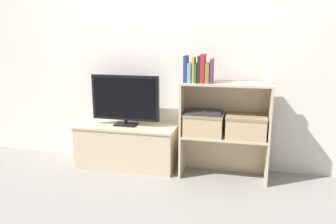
{
  "coord_description": "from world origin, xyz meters",
  "views": [
    {
      "loc": [
        0.7,
        -2.8,
        1.32
      ],
      "look_at": [
        0.0,
        0.15,
        0.6
      ],
      "focal_mm": 35.0,
      "sensor_mm": 36.0,
      "label": 1
    }
  ],
  "objects_px": {
    "tv": "(125,99)",
    "book_skyblue": "(190,73)",
    "tv_stand": "(127,146)",
    "book_mustard": "(194,70)",
    "baby_monitor": "(267,77)",
    "storage_basket_left": "(204,123)",
    "book_crimson": "(203,68)",
    "book_charcoal": "(199,69)",
    "book_olive": "(208,73)",
    "book_plum": "(212,71)",
    "book_navy": "(186,69)",
    "laptop": "(204,112)",
    "book_forest": "(196,73)",
    "storage_basket_right": "(246,125)"
  },
  "relations": [
    {
      "from": "baby_monitor",
      "to": "storage_basket_right",
      "type": "xyz_separation_m",
      "value": [
        -0.15,
        -0.02,
        -0.44
      ]
    },
    {
      "from": "book_skyblue",
      "to": "storage_basket_left",
      "type": "height_order",
      "value": "book_skyblue"
    },
    {
      "from": "tv_stand",
      "to": "book_olive",
      "type": "xyz_separation_m",
      "value": [
        0.82,
        -0.09,
        0.77
      ]
    },
    {
      "from": "book_navy",
      "to": "storage_basket_right",
      "type": "height_order",
      "value": "book_navy"
    },
    {
      "from": "storage_basket_left",
      "to": "tv_stand",
      "type": "bearing_deg",
      "value": 176.5
    },
    {
      "from": "storage_basket_left",
      "to": "laptop",
      "type": "height_order",
      "value": "laptop"
    },
    {
      "from": "tv",
      "to": "book_navy",
      "type": "height_order",
      "value": "book_navy"
    },
    {
      "from": "book_navy",
      "to": "storage_basket_right",
      "type": "bearing_deg",
      "value": 4.15
    },
    {
      "from": "book_navy",
      "to": "baby_monitor",
      "type": "bearing_deg",
      "value": 4.48
    },
    {
      "from": "tv_stand",
      "to": "book_mustard",
      "type": "relative_size",
      "value": 4.46
    },
    {
      "from": "book_crimson",
      "to": "book_forest",
      "type": "bearing_deg",
      "value": -180.0
    },
    {
      "from": "tv_stand",
      "to": "book_mustard",
      "type": "xyz_separation_m",
      "value": [
        0.69,
        -0.09,
        0.8
      ]
    },
    {
      "from": "book_mustard",
      "to": "book_olive",
      "type": "xyz_separation_m",
      "value": [
        0.13,
        0.0,
        -0.03
      ]
    },
    {
      "from": "book_forest",
      "to": "book_crimson",
      "type": "xyz_separation_m",
      "value": [
        0.06,
        0.0,
        0.04
      ]
    },
    {
      "from": "tv",
      "to": "book_skyblue",
      "type": "relative_size",
      "value": 3.99
    },
    {
      "from": "book_crimson",
      "to": "tv",
      "type": "bearing_deg",
      "value": 173.62
    },
    {
      "from": "tv_stand",
      "to": "tv",
      "type": "distance_m",
      "value": 0.48
    },
    {
      "from": "baby_monitor",
      "to": "book_charcoal",
      "type": "bearing_deg",
      "value": -174.59
    },
    {
      "from": "book_skyblue",
      "to": "book_olive",
      "type": "distance_m",
      "value": 0.16
    },
    {
      "from": "storage_basket_left",
      "to": "laptop",
      "type": "bearing_deg",
      "value": 90.0
    },
    {
      "from": "book_crimson",
      "to": "book_charcoal",
      "type": "bearing_deg",
      "value": -180.0
    },
    {
      "from": "tv",
      "to": "storage_basket_left",
      "type": "relative_size",
      "value": 1.91
    },
    {
      "from": "tv",
      "to": "book_navy",
      "type": "relative_size",
      "value": 2.9
    },
    {
      "from": "book_mustard",
      "to": "book_forest",
      "type": "xyz_separation_m",
      "value": [
        0.02,
        0.0,
        -0.03
      ]
    },
    {
      "from": "book_navy",
      "to": "book_crimson",
      "type": "height_order",
      "value": "book_crimson"
    },
    {
      "from": "book_mustard",
      "to": "storage_basket_right",
      "type": "relative_size",
      "value": 0.63
    },
    {
      "from": "book_plum",
      "to": "baby_monitor",
      "type": "height_order",
      "value": "book_plum"
    },
    {
      "from": "book_mustard",
      "to": "baby_monitor",
      "type": "relative_size",
      "value": 1.64
    },
    {
      "from": "baby_monitor",
      "to": "storage_basket_left",
      "type": "distance_m",
      "value": 0.69
    },
    {
      "from": "book_navy",
      "to": "book_crimson",
      "type": "xyz_separation_m",
      "value": [
        0.15,
        0.0,
        0.01
      ]
    },
    {
      "from": "baby_monitor",
      "to": "storage_basket_left",
      "type": "bearing_deg",
      "value": -178.39
    },
    {
      "from": "book_mustard",
      "to": "book_charcoal",
      "type": "height_order",
      "value": "book_charcoal"
    },
    {
      "from": "storage_basket_left",
      "to": "book_plum",
      "type": "bearing_deg",
      "value": -31.76
    },
    {
      "from": "book_skyblue",
      "to": "book_plum",
      "type": "height_order",
      "value": "book_plum"
    },
    {
      "from": "book_skyblue",
      "to": "book_mustard",
      "type": "xyz_separation_m",
      "value": [
        0.03,
        0.0,
        0.03
      ]
    },
    {
      "from": "book_skyblue",
      "to": "book_forest",
      "type": "xyz_separation_m",
      "value": [
        0.06,
        0.0,
        -0.0
      ]
    },
    {
      "from": "tv",
      "to": "book_navy",
      "type": "distance_m",
      "value": 0.7
    },
    {
      "from": "book_mustard",
      "to": "book_crimson",
      "type": "xyz_separation_m",
      "value": [
        0.08,
        0.0,
        0.01
      ]
    },
    {
      "from": "baby_monitor",
      "to": "storage_basket_left",
      "type": "xyz_separation_m",
      "value": [
        -0.53,
        -0.02,
        -0.44
      ]
    },
    {
      "from": "book_crimson",
      "to": "baby_monitor",
      "type": "relative_size",
      "value": 1.82
    },
    {
      "from": "book_skyblue",
      "to": "book_crimson",
      "type": "bearing_deg",
      "value": 0.0
    },
    {
      "from": "book_crimson",
      "to": "storage_basket_right",
      "type": "distance_m",
      "value": 0.65
    },
    {
      "from": "book_mustard",
      "to": "book_crimson",
      "type": "relative_size",
      "value": 0.9
    },
    {
      "from": "tv_stand",
      "to": "storage_basket_left",
      "type": "relative_size",
      "value": 2.82
    },
    {
      "from": "book_forest",
      "to": "storage_basket_right",
      "type": "relative_size",
      "value": 0.47
    },
    {
      "from": "baby_monitor",
      "to": "tv",
      "type": "bearing_deg",
      "value": 178.63
    },
    {
      "from": "book_olive",
      "to": "tv",
      "type": "bearing_deg",
      "value": 173.95
    },
    {
      "from": "baby_monitor",
      "to": "storage_basket_left",
      "type": "height_order",
      "value": "baby_monitor"
    },
    {
      "from": "book_crimson",
      "to": "book_olive",
      "type": "height_order",
      "value": "book_crimson"
    },
    {
      "from": "book_mustard",
      "to": "storage_basket_right",
      "type": "xyz_separation_m",
      "value": [
        0.48,
        0.04,
        -0.5
      ]
    }
  ]
}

